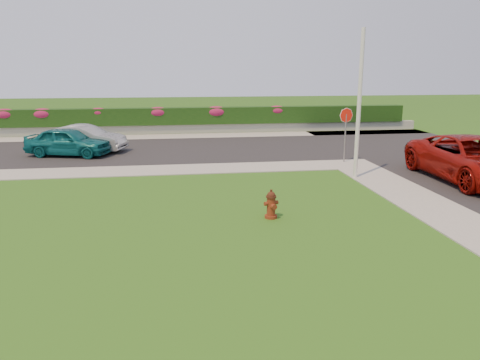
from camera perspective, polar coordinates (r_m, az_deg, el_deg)
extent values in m
plane|color=black|center=(11.66, -2.90, -8.06)|extent=(120.00, 120.00, 0.00)
cube|color=black|center=(25.48, -17.21, 3.31)|extent=(26.00, 8.00, 0.04)
cube|color=gray|center=(20.87, -21.96, 0.76)|extent=(24.00, 2.00, 0.04)
cube|color=gray|center=(21.76, 13.47, 1.87)|extent=(2.00, 2.00, 0.04)
cube|color=gray|center=(30.10, -8.20, 5.28)|extent=(34.00, 2.00, 0.04)
cube|color=gray|center=(31.55, -8.23, 6.17)|extent=(34.00, 0.40, 0.60)
cube|color=black|center=(31.55, -8.28, 7.72)|extent=(32.00, 0.90, 1.10)
cylinder|color=#531E0D|center=(13.75, 3.78, -4.46)|extent=(0.37, 0.37, 0.09)
cylinder|color=#531E0D|center=(13.66, 3.81, -3.17)|extent=(0.25, 0.25, 0.56)
cylinder|color=black|center=(13.58, 3.82, -2.04)|extent=(0.30, 0.30, 0.05)
sphere|color=black|center=(13.57, 3.83, -1.91)|extent=(0.25, 0.25, 0.25)
cylinder|color=black|center=(13.53, 3.84, -1.33)|extent=(0.08, 0.08, 0.08)
cylinder|color=#531E0D|center=(13.56, 3.21, -2.90)|extent=(0.14, 0.14, 0.12)
cylinder|color=#531E0D|center=(13.71, 4.41, -2.74)|extent=(0.14, 0.14, 0.12)
cylinder|color=#531E0D|center=(13.51, 4.13, -3.26)|extent=(0.19, 0.17, 0.16)
imported|color=maroon|center=(19.83, 26.56, 2.27)|extent=(2.93, 6.20, 1.71)
imported|color=#0C565C|center=(24.51, -20.22, 4.40)|extent=(4.41, 2.73, 1.40)
imported|color=#A1A4A9|center=(25.49, -18.36, 4.84)|extent=(4.39, 2.53, 1.37)
cylinder|color=silver|center=(18.72, 14.31, 8.79)|extent=(0.16, 0.16, 5.73)
cylinder|color=slate|center=(22.01, 12.68, 4.94)|extent=(0.06, 0.06, 2.23)
cylinder|color=red|center=(21.88, 12.83, 7.70)|extent=(0.64, 0.17, 0.65)
cylinder|color=white|center=(21.88, 12.83, 7.70)|extent=(0.68, 0.17, 0.69)
ellipsoid|color=#AE1D62|center=(33.11, -26.72, 7.17)|extent=(1.41, 0.90, 0.70)
ellipsoid|color=#AE1D62|center=(32.47, -22.93, 7.44)|extent=(1.43, 0.92, 0.71)
ellipsoid|color=#AE1D62|center=(31.78, -16.88, 7.90)|extent=(1.17, 0.75, 0.59)
ellipsoid|color=#AE1D62|center=(31.44, -9.99, 8.14)|extent=(1.39, 0.89, 0.69)
ellipsoid|color=#AE1D62|center=(31.56, -2.94, 8.31)|extent=(1.48, 0.95, 0.74)
ellipsoid|color=#AE1D62|center=(32.20, 4.48, 8.46)|extent=(1.28, 0.82, 0.64)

